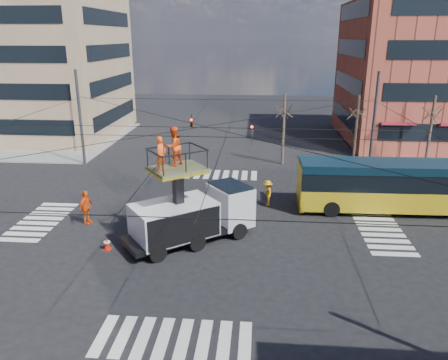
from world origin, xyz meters
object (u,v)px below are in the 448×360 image
(city_bus, at_px, (402,185))
(traffic_cone, at_px, (107,244))
(worker_ground, at_px, (86,207))
(flagger, at_px, (267,193))
(utility_truck, at_px, (192,205))

(city_bus, distance_m, traffic_cone, 17.98)
(traffic_cone, bearing_deg, city_bus, 21.67)
(city_bus, height_order, worker_ground, city_bus)
(worker_ground, bearing_deg, city_bus, -64.65)
(worker_ground, bearing_deg, flagger, -55.27)
(utility_truck, distance_m, traffic_cone, 4.83)
(traffic_cone, relative_size, flagger, 0.38)
(worker_ground, relative_size, flagger, 1.20)
(utility_truck, xyz_separation_m, flagger, (4.08, 5.51, -1.20))
(utility_truck, bearing_deg, worker_ground, 128.76)
(utility_truck, height_order, flagger, utility_truck)
(city_bus, height_order, flagger, city_bus)
(traffic_cone, relative_size, worker_ground, 0.31)
(flagger, bearing_deg, traffic_cone, -62.45)
(traffic_cone, height_order, worker_ground, worker_ground)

